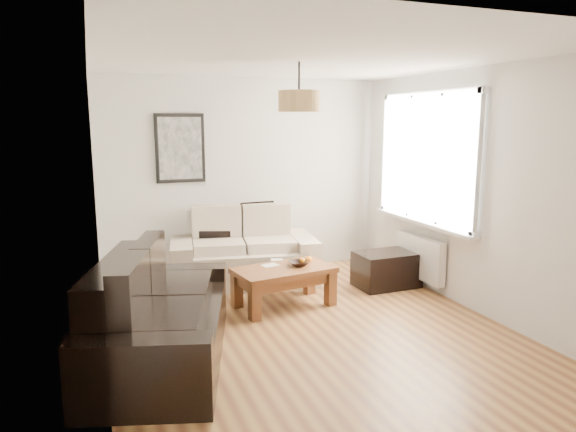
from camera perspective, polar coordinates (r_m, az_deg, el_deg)
name	(u,v)px	position (r m, az deg, el deg)	size (l,w,h in m)	color
floor	(309,330)	(5.30, 2.34, -12.36)	(4.50, 4.50, 0.00)	brown
ceiling	(311,58)	(4.92, 2.58, 16.83)	(3.80, 4.50, 0.00)	white
wall_back	(245,177)	(7.05, -4.75, 4.26)	(3.80, 0.04, 2.60)	silver
wall_front	(471,259)	(3.04, 19.34, -4.40)	(3.80, 0.04, 2.60)	silver
wall_left	(97,213)	(4.55, -20.12, 0.31)	(0.04, 4.50, 2.60)	silver
wall_right	(474,191)	(5.94, 19.58, 2.56)	(0.04, 4.50, 2.60)	silver
window_bay	(427,158)	(6.52, 14.93, 6.10)	(0.14, 1.90, 1.60)	white
radiator	(420,257)	(6.69, 14.17, -4.37)	(0.10, 0.90, 0.52)	white
poster	(180,148)	(6.81, -11.68, 7.24)	(0.62, 0.04, 0.87)	black
pendant_shade	(299,101)	(5.17, 1.20, 12.41)	(0.40, 0.40, 0.20)	tan
loveseat_cream	(243,247)	(6.71, -4.89, -3.44)	(1.81, 0.99, 0.90)	#BDAC98
sofa_leather	(162,310)	(4.68, -13.60, -9.95)	(2.05, 1.00, 0.89)	black
coffee_table	(284,287)	(5.87, -0.45, -7.73)	(1.08, 0.59, 0.44)	brown
ottoman	(386,269)	(6.67, 10.68, -5.74)	(0.76, 0.49, 0.44)	black
cushion_left	(214,222)	(6.77, -8.07, -0.69)	(0.40, 0.12, 0.40)	black
cushion_right	(258,218)	(6.92, -3.25, -0.24)	(0.43, 0.13, 0.43)	black
fruit_bowl	(299,263)	(5.88, 1.16, -5.19)	(0.22, 0.22, 0.05)	black
orange_a	(309,259)	(5.99, 2.28, -4.75)	(0.08, 0.08, 0.08)	orange
orange_b	(309,260)	(5.99, 2.28, -4.77)	(0.06, 0.06, 0.06)	#FF5615
orange_c	(302,260)	(5.95, 1.57, -4.87)	(0.06, 0.06, 0.06)	orange
papers	(270,265)	(5.89, -1.95, -5.39)	(0.18, 0.13, 0.01)	silver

